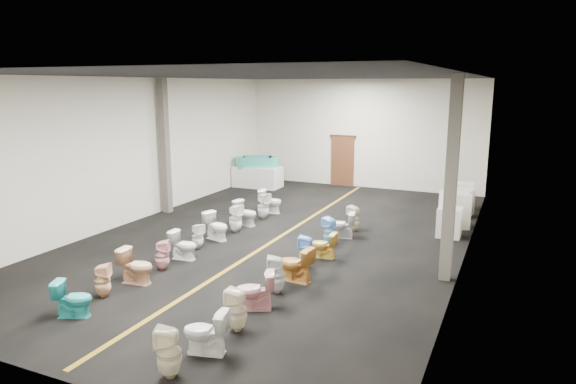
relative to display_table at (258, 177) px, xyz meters
The scene contains 39 objects.
floor 7.31m from the display_table, 57.15° to the right, with size 16.00×16.00×0.00m, color black.
ceiling 8.35m from the display_table, 57.15° to the right, with size 16.00×16.00×0.00m, color black.
wall_back 4.74m from the display_table, 25.28° to the left, with size 10.00×10.00×0.00m, color beige.
wall_front 14.79m from the display_table, 74.35° to the right, with size 10.00×10.00×0.00m, color beige.
wall_left 6.48m from the display_table, 99.64° to the right, with size 16.00×16.00×0.00m, color beige.
wall_right 11.01m from the display_table, 34.38° to the right, with size 16.00×16.00×0.00m, color beige.
aisle_stripe 7.31m from the display_table, 57.15° to the right, with size 0.12×15.60×0.01m, color #896614.
back_door 3.69m from the display_table, 29.81° to the left, with size 1.00×0.10×2.10m, color #562D19.
door_frame 4.01m from the display_table, 29.95° to the left, with size 1.15×0.08×0.10m, color #331C11.
column_left 5.50m from the display_table, 98.77° to the right, with size 0.25×0.25×4.50m, color #59544C.
column_right 11.72m from the display_table, 41.22° to the right, with size 0.25×0.25×4.50m, color #59544C.
display_table is the anchor object (origin of this frame).
bathtub 0.63m from the display_table, 135.00° to the left, with size 1.79×1.05×0.55m.
appliance_crate_a 9.35m from the display_table, 26.65° to the right, with size 0.66×0.66×0.84m, color silver.
appliance_crate_b 8.90m from the display_table, 20.02° to the right, with size 0.78×0.78×1.07m, color silver.
appliance_crate_c 8.48m from the display_table, ahead, with size 0.79×0.79×0.90m, color silver.
appliance_crate_d 8.37m from the display_table, ahead, with size 0.63×0.63×0.90m, color white.
toilet_left_0 12.73m from the display_table, 78.16° to the right, with size 0.40×0.70×0.71m, color #2CAFAD.
toilet_left_1 11.80m from the display_table, 78.02° to the right, with size 0.32×0.33×0.72m, color #F7C398.
toilet_left_2 10.96m from the display_table, 76.45° to the right, with size 0.44×0.77×0.78m, color #E1AB80.
toilet_left_3 10.11m from the display_table, 75.21° to the right, with size 0.33×0.34×0.73m, color pink.
toilet_left_4 9.29m from the display_table, 73.90° to the right, with size 0.40×0.71×0.72m, color white.
toilet_left_5 8.44m from the display_table, 73.30° to the right, with size 0.31×0.32×0.69m, color white.
toilet_left_6 7.57m from the display_table, 71.21° to the right, with size 0.43×0.76×0.78m, color white.
toilet_left_7 6.81m from the display_table, 67.95° to the right, with size 0.37×0.38×0.83m, color white.
toilet_left_8 6.05m from the display_table, 65.95° to the right, with size 0.43×0.76×0.77m, color silver.
toilet_left_9 5.31m from the display_table, 60.45° to the right, with size 0.38×0.39×0.85m, color white.
toilet_left_10 4.54m from the display_table, 56.98° to the right, with size 0.44×0.78×0.79m, color white.
toilet_right_0 14.49m from the display_table, 67.63° to the right, with size 0.36×0.37×0.81m, color beige.
toilet_right_1 13.79m from the display_table, 65.94° to the right, with size 0.42×0.74×0.75m, color white.
toilet_right_2 13.01m from the display_table, 64.06° to the right, with size 0.35×0.36×0.79m, color beige.
toilet_right_3 12.14m from the display_table, 62.68° to the right, with size 0.43×0.76×0.77m, color #EAA4AA.
toilet_right_4 11.37m from the display_table, 60.50° to the right, with size 0.36×0.37×0.81m, color silver.
toilet_right_5 10.77m from the display_table, 57.96° to the right, with size 0.45×0.79×0.80m, color #CD8736.
toilet_right_6 9.97m from the display_table, 55.80° to the right, with size 0.35×0.36×0.79m, color #6EA8E9.
toilet_right_7 9.36m from the display_table, 52.29° to the right, with size 0.38×0.66×0.67m, color gold.
toilet_right_8 8.45m from the display_table, 49.12° to the right, with size 0.35×0.36×0.78m, color #7AB0EA.
toilet_right_9 7.90m from the display_table, 44.90° to the right, with size 0.42×0.74×0.76m, color silver.
toilet_right_10 7.43m from the display_table, 39.88° to the right, with size 0.34×0.35×0.77m, color beige.
Camera 1 is at (6.00, -12.86, 4.29)m, focal length 32.00 mm.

